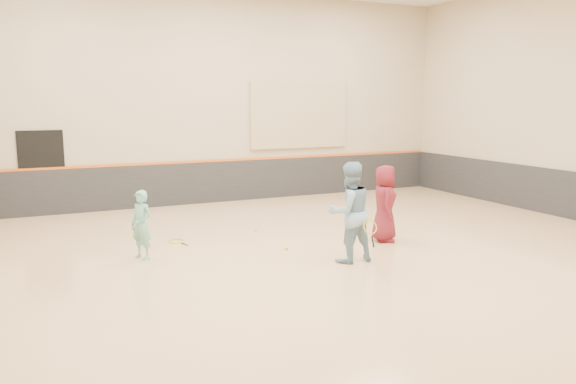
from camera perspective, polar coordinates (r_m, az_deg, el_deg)
name	(u,v)px	position (r m, az deg, el deg)	size (l,w,h in m)	color
room	(304,212)	(10.90, 1.59, -2.00)	(15.04, 12.04, 6.22)	tan
wainscot_back	(212,182)	(16.43, -7.70, 1.00)	(14.90, 0.04, 1.20)	#232326
wainscot_right	(571,195)	(15.71, 26.80, -0.30)	(0.04, 11.90, 1.20)	#232326
accent_stripe	(212,161)	(16.34, -7.74, 3.15)	(14.90, 0.03, 0.06)	#D85914
acoustic_panel	(299,115)	(17.27, 1.17, 7.82)	(3.20, 0.08, 2.00)	tan
doorway	(42,173)	(15.67, -23.69, 1.74)	(1.10, 0.05, 2.20)	black
girl	(141,225)	(10.85, -14.66, -3.24)	(0.47, 0.31, 1.30)	#73C7BB
instructor	(349,212)	(10.32, 6.25, -2.05)	(0.90, 0.70, 1.86)	#7CA5C0
young_man	(385,203)	(11.96, 9.78, -1.15)	(0.79, 0.51, 1.62)	maroon
held_racket	(370,227)	(10.18, 8.34, -3.54)	(0.27, 0.27, 0.58)	gold
spare_racket	(176,240)	(12.11, -11.28, -4.79)	(0.77, 0.77, 0.07)	#A8D02D
ball_under_racket	(286,248)	(11.24, -0.16, -5.74)	(0.07, 0.07, 0.07)	yellow
ball_in_hand	(392,196)	(11.85, 10.53, -0.40)	(0.07, 0.07, 0.07)	yellow
ball_beside_spare	(256,230)	(12.81, -3.29, -3.86)	(0.07, 0.07, 0.07)	yellow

